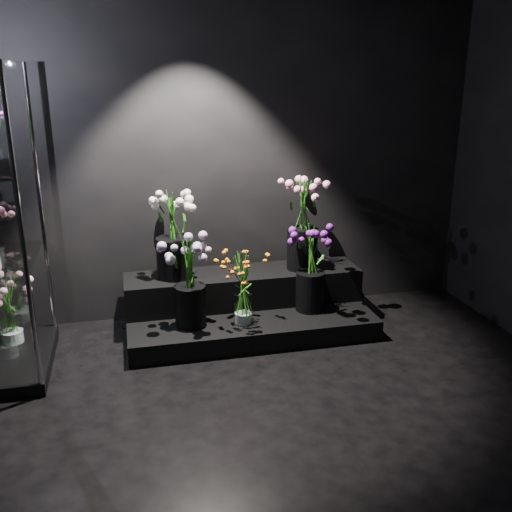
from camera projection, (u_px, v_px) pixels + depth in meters
name	position (u px, v px, depth m)	size (l,w,h in m)	color
floor	(307.00, 449.00, 3.09)	(4.00, 4.00, 0.00)	black
wall_back	(232.00, 144.00, 4.51)	(4.00, 4.00, 0.00)	black
display_riser	(247.00, 305.00, 4.54)	(1.88, 0.84, 0.42)	black
bouquet_orange_bells	(243.00, 288.00, 4.17)	(0.28, 0.28, 0.54)	white
bouquet_lilac	(189.00, 276.00, 4.11)	(0.42, 0.42, 0.65)	black
bouquet_purple	(311.00, 262.00, 4.38)	(0.41, 0.41, 0.69)	black
bouquet_cream_roses	(173.00, 230.00, 4.35)	(0.39, 0.39, 0.69)	black
bouquet_pink_roses	(303.00, 218.00, 4.52)	(0.43, 0.43, 0.74)	black
bouquet_case_base_pink	(9.00, 309.00, 4.02)	(0.37, 0.37, 0.49)	white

